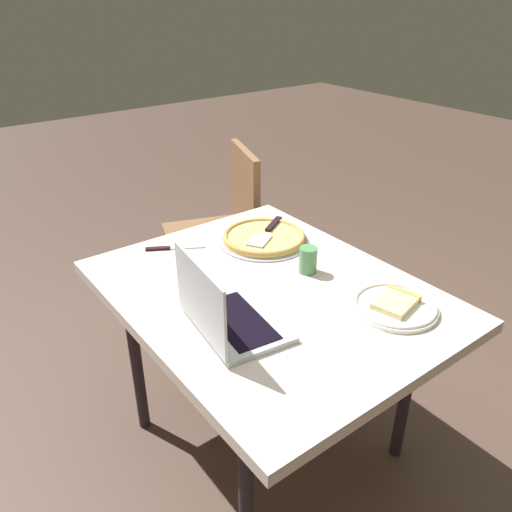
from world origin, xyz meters
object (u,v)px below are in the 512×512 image
table_knife (169,248)px  drink_cup (308,260)px  laptop (226,315)px  chair_near (224,224)px  dining_table (268,303)px  pizza_plate (395,305)px  pizza_tray (264,237)px

table_knife → drink_cup: drink_cup is taller
laptop → drink_cup: laptop is taller
chair_near → drink_cup: bearing=165.4°
drink_cup → table_knife: bearing=34.3°
table_knife → drink_cup: size_ratio=2.15×
laptop → chair_near: (1.01, -0.66, -0.25)m
table_knife → chair_near: 0.73m
dining_table → table_knife: bearing=15.3°
laptop → table_knife: laptop is taller
pizza_plate → chair_near: (1.24, -0.17, -0.22)m
pizza_plate → drink_cup: drink_cup is taller
dining_table → laptop: bearing=113.2°
pizza_tray → drink_cup: (-0.29, 0.03, 0.03)m
pizza_tray → table_knife: bearing=63.6°
laptop → pizza_tray: (0.40, -0.45, -0.03)m
pizza_tray → dining_table: bearing=144.4°
pizza_plate → chair_near: chair_near is taller
laptop → chair_near: laptop is taller
table_knife → chair_near: chair_near is taller
drink_cup → chair_near: size_ratio=0.11×
dining_table → pizza_tray: bearing=-35.6°
laptop → pizza_tray: 0.61m
pizza_plate → table_knife: (0.80, 0.37, -0.01)m
drink_cup → laptop: bearing=104.6°
dining_table → chair_near: size_ratio=1.31×
dining_table → pizza_plate: bearing=-143.9°
dining_table → table_knife: size_ratio=5.66×
pizza_plate → laptop: bearing=64.5°
dining_table → laptop: 0.29m
laptop → drink_cup: size_ratio=3.67×
chair_near → pizza_plate: bearing=172.1°
dining_table → pizza_tray: pizza_tray is taller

